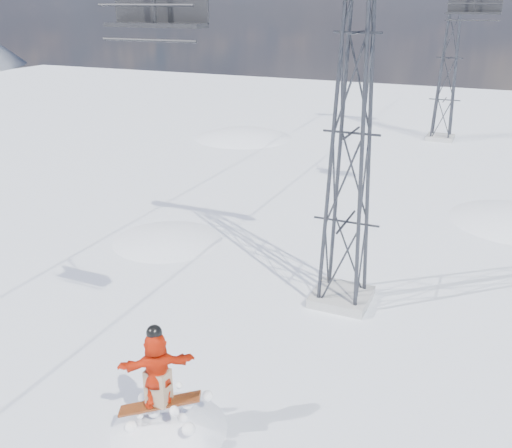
{
  "coord_description": "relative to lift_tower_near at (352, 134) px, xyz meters",
  "views": [
    {
      "loc": [
        4.82,
        -7.97,
        9.07
      ],
      "look_at": [
        -0.84,
        4.87,
        3.55
      ],
      "focal_mm": 40.0,
      "sensor_mm": 36.0,
      "label": 1
    }
  ],
  "objects": [
    {
      "name": "lift_tower_far",
      "position": [
        0.0,
        25.0,
        0.0
      ],
      "size": [
        5.2,
        1.8,
        11.43
      ],
      "color": "#999999",
      "rests_on": "ground"
    },
    {
      "name": "snow_terrain",
      "position": [
        -5.57,
        13.24,
        -15.06
      ],
      "size": [
        39.0,
        37.0,
        22.0
      ],
      "color": "white",
      "rests_on": "ground"
    },
    {
      "name": "lift_chair_mid",
      "position": [
        2.2,
        9.78,
        3.33
      ],
      "size": [
        2.07,
        0.59,
        2.57
      ],
      "color": "black",
      "rests_on": "ground"
    },
    {
      "name": "lift_chair_near",
      "position": [
        -2.2,
        -6.43,
        3.38
      ],
      "size": [
        2.01,
        0.58,
        2.5
      ],
      "color": "black",
      "rests_on": "ground"
    },
    {
      "name": "lift_tower_near",
      "position": [
        0.0,
        0.0,
        0.0
      ],
      "size": [
        5.2,
        1.8,
        11.43
      ],
      "color": "#999999",
      "rests_on": "ground"
    }
  ]
}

